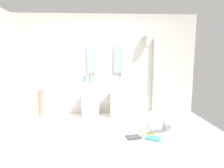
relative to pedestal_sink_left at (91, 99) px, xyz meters
The scene contains 19 objects.
ground_plane 1.39m from the pedestal_sink_left, 74.38° to the right, with size 4.80×3.60×0.04m, color silver.
rear_partition 0.98m from the pedestal_sink_left, 49.20° to the left, with size 4.80×0.10×2.60m, color beige.
pedestal_sink_left is the anchor object (origin of this frame).
pedestal_sink_right 0.70m from the pedestal_sink_left, ahead, with size 0.47×0.47×1.00m.
vanity_mirror_left 1.02m from the pedestal_sink_left, 90.00° to the left, with size 0.22×0.03×0.69m, color #8C9EA8.
vanity_mirror_right 1.23m from the pedestal_sink_left, 25.58° to the left, with size 0.22×0.03×0.69m, color #8C9EA8.
shower_column 1.81m from the pedestal_sink_left, ahead, with size 0.49×0.24×2.05m.
lounge_chair 1.84m from the pedestal_sink_left, 32.59° to the right, with size 1.07×1.07×0.65m.
towel_rack 1.37m from the pedestal_sink_left, 131.70° to the right, with size 0.37×0.22×0.95m.
area_rug 1.68m from the pedestal_sink_left, 52.68° to the right, with size 1.29×0.75×0.01m, color beige.
magazine_teal 1.87m from the pedestal_sink_left, 47.55° to the right, with size 0.27×0.18×0.03m, color teal.
magazine_charcoal 1.60m from the pedestal_sink_left, 55.55° to the right, with size 0.26×0.19×0.03m, color #38383D.
magazine_ochre 1.70m from the pedestal_sink_left, 43.68° to the right, with size 0.25×0.15×0.02m, color gold.
coffee_mug 1.69m from the pedestal_sink_left, 49.14° to the right, with size 0.09×0.09×0.11m, color white.
soap_bottle_green 0.51m from the pedestal_sink_left, 91.38° to the right, with size 0.05×0.05×0.17m.
soap_bottle_grey 0.91m from the pedestal_sink_left, 10.45° to the left, with size 0.06×0.06×0.16m.
soap_bottle_clear 0.51m from the pedestal_sink_left, 69.33° to the right, with size 0.05×0.05×0.14m.
soap_bottle_white 0.78m from the pedestal_sink_left, ahead, with size 0.05×0.05×0.19m.
soap_bottle_blue 0.51m from the pedestal_sink_left, 153.10° to the right, with size 0.05×0.05×0.17m.
Camera 1 is at (-0.03, -3.29, 1.50)m, focal length 29.81 mm.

